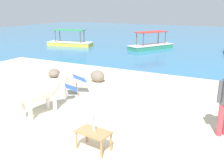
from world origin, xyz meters
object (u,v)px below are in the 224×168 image
Objects in this scene: low_bench_table at (94,134)px; deck_chair_far at (75,84)px; bottle at (94,125)px; cow at (40,90)px; boat_yellow at (70,42)px; boat_green at (151,45)px.

low_bench_table is 3.86m from deck_chair_far.
bottle reaches higher than low_bench_table.
cow is 6.80× the size of bottle.
boat_yellow is (-7.42, 11.60, -0.49)m from cow.
boat_green is at bearing 14.78° from cow.
cow is 2.56m from bottle.
deck_chair_far is at bearing 116.03° from boat_yellow.
bottle is at bearing 117.01° from boat_yellow.
low_bench_table is 0.87× the size of deck_chair_far.
cow is 2.17× the size of deck_chair_far.
cow is 2.50× the size of low_bench_table.
boat_green is at bearing -125.05° from deck_chair_far.
boat_green is (-3.45, 14.03, -0.31)m from bottle.
low_bench_table is at bearing -102.26° from cow.
low_bench_table is 14.49m from boat_green.
deck_chair_far is 0.25× the size of boat_green.
cow is 1.98m from deck_chair_far.
boat_yellow is at bearing 134.68° from low_bench_table.
cow is 0.53× the size of boat_yellow.
boat_green reaches higher than deck_chair_far.
low_bench_table is 2.72× the size of bottle.
low_bench_table is 0.21× the size of boat_green.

